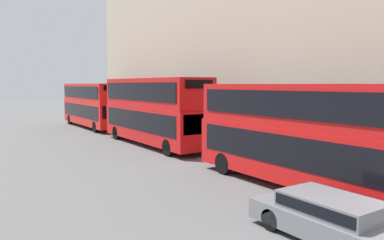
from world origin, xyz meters
name	(u,v)px	position (x,y,z in m)	size (l,w,h in m)	color
bus_leading	(313,132)	(1.60, 5.16, 2.32)	(2.59, 11.38, 4.20)	red
bus_second_in_queue	(154,109)	(1.60, 18.45, 2.51)	(2.59, 11.13, 4.57)	red
bus_third_in_queue	(93,103)	(1.60, 31.12, 2.34)	(2.59, 11.18, 4.23)	red
car_dark_sedan	(333,218)	(-1.80, 1.71, 0.66)	(1.77, 4.71, 1.23)	slate
pedestrian	(128,119)	(4.53, 29.57, 0.80)	(0.36, 0.36, 1.73)	#334C6B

